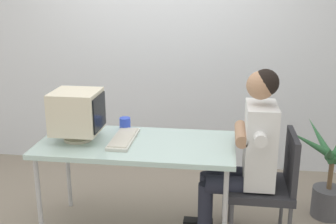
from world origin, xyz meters
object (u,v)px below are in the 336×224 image
Objects in this scene: crt_monitor at (77,112)px; potted_plant at (330,174)px; desk_mug at (125,124)px; person_seated at (247,150)px; desk at (137,148)px; office_chair at (269,181)px; keyboard at (124,139)px.

crt_monitor is 0.43× the size of potted_plant.
person_seated is at bearing -14.45° from desk_mug.
desk is 0.83m from person_seated.
potted_plant is (0.54, 0.41, -0.09)m from office_chair.
potted_plant is (2.01, 0.44, -0.58)m from crt_monitor.
keyboard is 0.25m from desk_mug.
person_seated reaches higher than desk_mug.
office_chair reaches higher than desk.
potted_plant is at bearing 5.27° from desk_mug.
crt_monitor is at bearing -167.69° from potted_plant.
crt_monitor is 0.80× the size of keyboard.
keyboard is (0.35, 0.03, -0.21)m from crt_monitor.
crt_monitor is at bearing -178.93° from office_chair.
office_chair is 8.34× the size of desk_mug.
crt_monitor reaches higher than keyboard.
keyboard is 0.94m from person_seated.
keyboard reaches higher than desk.
office_chair is (1.01, 0.02, -0.22)m from desk.
desk is 0.13m from keyboard.
crt_monitor is 1.31m from person_seated.
person_seated is 1.02m from desk_mug.
potted_plant reaches higher than keyboard.
desk is at bearing -12.82° from keyboard.
person_seated is (0.83, 0.02, 0.03)m from desk.
office_chair is at bearing 1.02° from desk.
potted_plant is (1.66, 0.40, -0.38)m from keyboard.
keyboard is at bearing 179.67° from office_chair.
potted_plant reaches higher than desk_mug.
potted_plant reaches higher than office_chair.
desk_mug reaches higher than keyboard.
desk_mug is (-0.98, 0.25, 0.08)m from person_seated.
person_seated reaches higher than office_chair.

